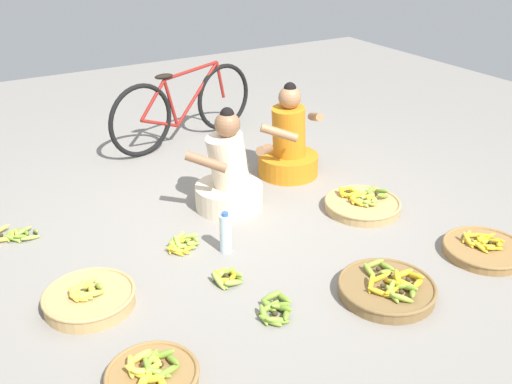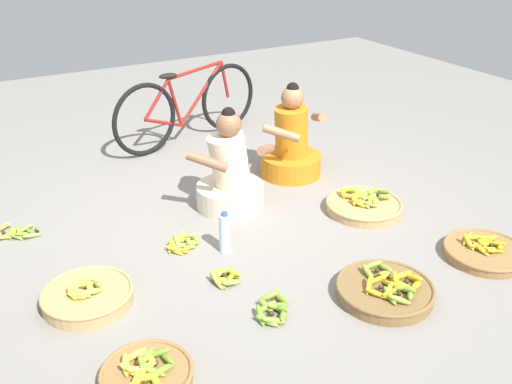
% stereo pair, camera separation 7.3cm
% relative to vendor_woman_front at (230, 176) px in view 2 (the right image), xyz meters
% --- Properties ---
extents(ground_plane, '(10.00, 10.00, 0.00)m').
position_rel_vendor_woman_front_xyz_m(ground_plane, '(-0.05, -0.30, -0.26)').
color(ground_plane, gray).
extents(vendor_woman_front, '(0.75, 0.52, 0.80)m').
position_rel_vendor_woman_front_xyz_m(vendor_woman_front, '(0.00, 0.00, 0.00)').
color(vendor_woman_front, beige).
rests_on(vendor_woman_front, ground).
extents(vendor_woman_behind, '(0.72, 0.55, 0.82)m').
position_rel_vendor_woman_front_xyz_m(vendor_woman_behind, '(0.73, 0.29, 0.01)').
color(vendor_woman_behind, orange).
rests_on(vendor_woman_behind, ground).
extents(bicycle_leaning, '(1.66, 0.47, 0.73)m').
position_rel_vendor_woman_front_xyz_m(bicycle_leaning, '(0.29, 1.45, 0.10)').
color(bicycle_leaning, black).
rests_on(bicycle_leaning, ground).
extents(banana_basket_mid_right, '(0.59, 0.59, 0.15)m').
position_rel_vendor_woman_front_xyz_m(banana_basket_mid_right, '(0.27, -1.49, -0.21)').
color(banana_basket_mid_right, brown).
rests_on(banana_basket_mid_right, ground).
extents(banana_basket_mid_left, '(0.46, 0.46, 0.14)m').
position_rel_vendor_woman_front_xyz_m(banana_basket_mid_left, '(-1.21, -1.46, -0.21)').
color(banana_basket_mid_left, olive).
rests_on(banana_basket_mid_left, ground).
extents(banana_basket_near_vendor, '(0.58, 0.58, 0.14)m').
position_rel_vendor_woman_front_xyz_m(banana_basket_near_vendor, '(0.86, -0.56, -0.21)').
color(banana_basket_near_vendor, tan).
rests_on(banana_basket_near_vendor, ground).
extents(banana_basket_front_center, '(0.54, 0.54, 0.16)m').
position_rel_vendor_woman_front_xyz_m(banana_basket_front_center, '(-1.29, -0.69, -0.20)').
color(banana_basket_front_center, tan).
rests_on(banana_basket_front_center, ground).
extents(banana_basket_front_left, '(0.55, 0.55, 0.13)m').
position_rel_vendor_woman_front_xyz_m(banana_basket_front_left, '(1.14, -1.48, -0.22)').
color(banana_basket_front_left, olive).
rests_on(banana_basket_front_left, ground).
extents(loose_bananas_back_center, '(0.27, 0.25, 0.09)m').
position_rel_vendor_woman_front_xyz_m(loose_bananas_back_center, '(-0.56, -0.37, -0.23)').
color(loose_bananas_back_center, '#9EB747').
rests_on(loose_bananas_back_center, ground).
extents(loose_bananas_back_left, '(0.26, 0.29, 0.10)m').
position_rel_vendor_woman_front_xyz_m(loose_bananas_back_left, '(-0.39, -1.30, -0.23)').
color(loose_bananas_back_left, olive).
rests_on(loose_bananas_back_left, ground).
extents(loose_bananas_back_right, '(0.19, 0.21, 0.09)m').
position_rel_vendor_woman_front_xyz_m(loose_bananas_back_right, '(-0.48, -0.87, -0.23)').
color(loose_bananas_back_right, olive).
rests_on(loose_bananas_back_right, ground).
extents(loose_bananas_front_right, '(0.33, 0.25, 0.08)m').
position_rel_vendor_woman_front_xyz_m(loose_bananas_front_right, '(-1.53, 0.35, -0.23)').
color(loose_bananas_front_right, yellow).
rests_on(loose_bananas_front_right, ground).
extents(water_bottle, '(0.08, 0.08, 0.30)m').
position_rel_vendor_woman_front_xyz_m(water_bottle, '(-0.33, -0.56, -0.12)').
color(water_bottle, silver).
rests_on(water_bottle, ground).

